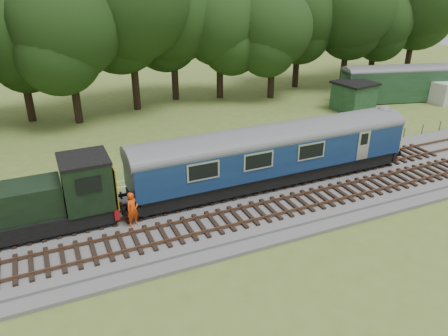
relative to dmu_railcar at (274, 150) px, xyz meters
name	(u,v)px	position (x,y,z in m)	size (l,w,h in m)	color
ground	(225,210)	(-3.89, -1.40, -2.61)	(120.00, 120.00, 0.00)	#526B27
ballast	(225,207)	(-3.89, -1.40, -2.43)	(70.00, 7.00, 0.35)	#4C4C4F
track_north	(216,193)	(-3.89, 0.00, -2.19)	(67.20, 2.40, 0.21)	black
track_south	(237,217)	(-3.89, -3.00, -2.19)	(67.20, 2.40, 0.21)	black
fence	(198,179)	(-3.89, 3.10, -2.61)	(64.00, 0.12, 1.00)	#6B6054
tree_line	(136,108)	(-3.89, 20.60, -2.61)	(70.00, 8.00, 18.00)	black
dmu_railcar	(274,150)	(0.00, 0.00, 0.00)	(18.05, 2.86, 3.88)	black
shunter_loco	(33,204)	(-13.93, 0.00, -0.63)	(8.91, 2.60, 3.38)	black
worker	(133,209)	(-9.22, -1.42, -1.29)	(0.71, 0.46, 1.94)	#F0460C
parked_coach	(410,81)	(22.95, 11.64, -0.55)	(14.53, 6.04, 3.67)	#19371A
shed	(354,96)	(15.37, 11.14, -1.18)	(3.93, 3.93, 2.82)	#19371A
caravan	(448,91)	(26.55, 9.76, -1.51)	(4.50, 2.20, 2.20)	#B0B1AC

